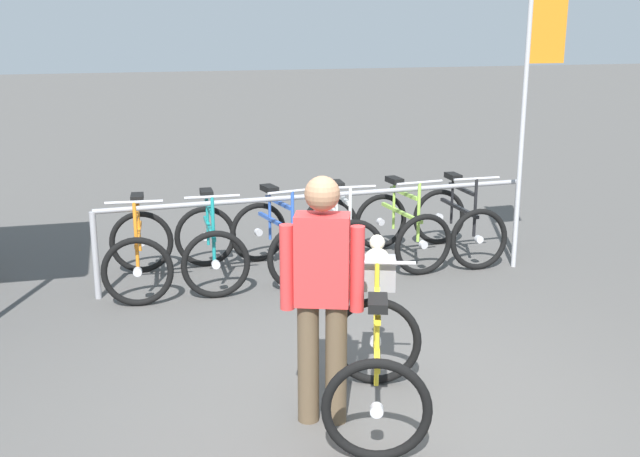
# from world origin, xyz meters

# --- Properties ---
(ground_plane) EXTENTS (80.00, 80.00, 0.00)m
(ground_plane) POSITION_xyz_m (0.00, 0.00, 0.00)
(ground_plane) COLOR #514F4C
(bike_rack_rail) EXTENTS (4.61, 0.14, 0.88)m
(bike_rack_rail) POSITION_xyz_m (0.61, 2.94, 0.70)
(bike_rack_rail) COLOR #99999E
(bike_rack_rail) RESTS_ON ground
(racked_bike_orange) EXTENTS (0.78, 1.16, 0.97)m
(racked_bike_orange) POSITION_xyz_m (-1.25, 3.09, 0.37)
(racked_bike_orange) COLOR black
(racked_bike_orange) RESTS_ON ground
(racked_bike_teal) EXTENTS (0.73, 1.14, 0.97)m
(racked_bike_teal) POSITION_xyz_m (-0.55, 3.10, 0.37)
(racked_bike_teal) COLOR black
(racked_bike_teal) RESTS_ON ground
(racked_bike_blue) EXTENTS (0.83, 1.19, 0.97)m
(racked_bike_blue) POSITION_xyz_m (0.15, 3.11, 0.37)
(racked_bike_blue) COLOR black
(racked_bike_blue) RESTS_ON ground
(racked_bike_white) EXTENTS (0.75, 1.13, 0.97)m
(racked_bike_white) POSITION_xyz_m (0.85, 3.12, 0.37)
(racked_bike_white) COLOR black
(racked_bike_white) RESTS_ON ground
(racked_bike_lime) EXTENTS (0.73, 1.15, 0.97)m
(racked_bike_lime) POSITION_xyz_m (1.55, 3.14, 0.37)
(racked_bike_lime) COLOR black
(racked_bike_lime) RESTS_ON ground
(racked_bike_black) EXTENTS (0.70, 1.14, 0.98)m
(racked_bike_black) POSITION_xyz_m (2.25, 3.15, 0.37)
(racked_bike_black) COLOR black
(racked_bike_black) RESTS_ON ground
(featured_bicycle) EXTENTS (1.00, 1.26, 1.09)m
(featured_bicycle) POSITION_xyz_m (0.06, 0.07, 0.49)
(featured_bicycle) COLOR black
(featured_bicycle) RESTS_ON ground
(person_with_featured_bike) EXTENTS (0.50, 0.31, 1.64)m
(person_with_featured_bike) POSITION_xyz_m (-0.33, 0.03, 0.91)
(person_with_featured_bike) COLOR brown
(person_with_featured_bike) RESTS_ON ground
(banner_flag) EXTENTS (0.45, 0.05, 3.20)m
(banner_flag) POSITION_xyz_m (2.78, 2.60, 2.23)
(banner_flag) COLOR #B2B2B7
(banner_flag) RESTS_ON ground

